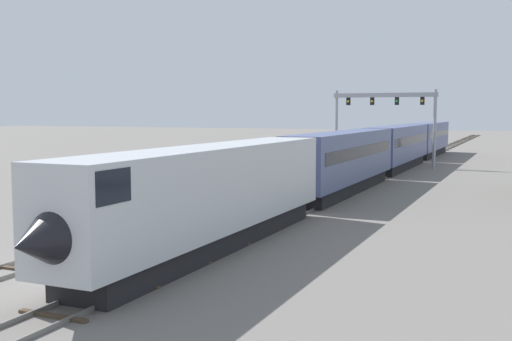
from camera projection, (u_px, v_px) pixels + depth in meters
name	position (u px, v px, depth m)	size (l,w,h in m)	color
ground_plane	(117.00, 267.00, 25.67)	(400.00, 400.00, 0.00)	slate
track_main	(414.00, 161.00, 79.57)	(2.60, 200.00, 0.16)	slate
track_near	(326.00, 174.00, 63.53)	(2.60, 160.00, 0.16)	slate
passenger_train	(377.00, 151.00, 59.92)	(3.04, 90.05, 4.80)	silver
signal_gantry	(384.00, 111.00, 72.62)	(12.10, 0.49, 8.90)	#999BA0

